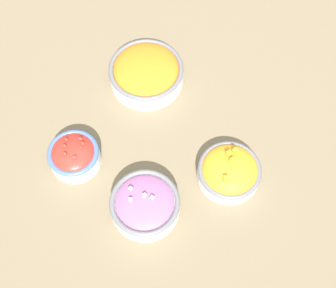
{
  "coord_description": "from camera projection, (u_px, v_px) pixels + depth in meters",
  "views": [
    {
      "loc": [
        0.31,
        -0.39,
        1.0
      ],
      "look_at": [
        0.0,
        0.0,
        0.03
      ],
      "focal_mm": 50.0,
      "sensor_mm": 36.0,
      "label": 1
    }
  ],
  "objects": [
    {
      "name": "bowl_carrots",
      "position": [
        146.0,
        72.0,
        1.17
      ],
      "size": [
        0.19,
        0.19,
        0.07
      ],
      "color": "white",
      "rests_on": "ground_plane"
    },
    {
      "name": "ground_plane",
      "position": [
        168.0,
        150.0,
        1.11
      ],
      "size": [
        3.0,
        3.0,
        0.0
      ],
      "primitive_type": "plane",
      "color": "#75664C"
    },
    {
      "name": "bowl_cherry_tomatoes",
      "position": [
        74.0,
        155.0,
        1.07
      ],
      "size": [
        0.12,
        0.12,
        0.07
      ],
      "color": "silver",
      "rests_on": "ground_plane"
    },
    {
      "name": "bowl_squash",
      "position": [
        229.0,
        171.0,
        1.06
      ],
      "size": [
        0.14,
        0.14,
        0.07
      ],
      "color": "white",
      "rests_on": "ground_plane"
    },
    {
      "name": "bowl_red_onion",
      "position": [
        145.0,
        204.0,
        1.02
      ],
      "size": [
        0.15,
        0.15,
        0.07
      ],
      "color": "white",
      "rests_on": "ground_plane"
    }
  ]
}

